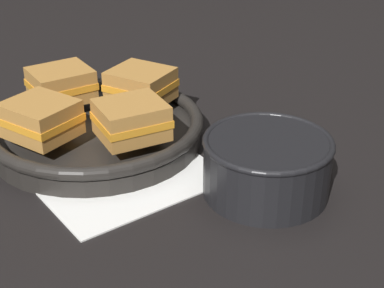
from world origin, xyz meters
TOP-DOWN VIEW (x-y plane):
  - ground_plane at (0.00, 0.00)m, footprint 4.00×4.00m
  - napkin at (-0.09, 0.02)m, footprint 0.25×0.22m
  - soup_bowl at (0.05, -0.09)m, footprint 0.16×0.16m
  - spoon at (-0.04, 0.04)m, footprint 0.18×0.06m
  - skillet at (-0.09, 0.12)m, footprint 0.30×0.30m
  - sandwich_near_left at (-0.12, 0.20)m, footprint 0.09×0.09m
  - sandwich_near_right at (-0.17, 0.09)m, footprint 0.11×0.11m
  - sandwich_far_left at (-0.07, 0.04)m, footprint 0.09×0.08m
  - sandwich_far_right at (-0.02, 0.14)m, footprint 0.11×0.11m

SIDE VIEW (x-z plane):
  - ground_plane at x=0.00m, z-range 0.00..0.00m
  - napkin at x=-0.09m, z-range 0.00..0.00m
  - spoon at x=-0.04m, z-range 0.00..0.01m
  - skillet at x=-0.09m, z-range 0.00..0.04m
  - soup_bowl at x=0.05m, z-range 0.00..0.08m
  - sandwich_near_left at x=-0.12m, z-range 0.04..0.09m
  - sandwich_near_right at x=-0.17m, z-range 0.04..0.09m
  - sandwich_far_left at x=-0.07m, z-range 0.04..0.09m
  - sandwich_far_right at x=-0.02m, z-range 0.04..0.09m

